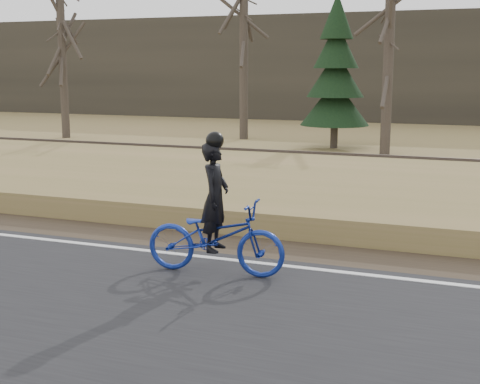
% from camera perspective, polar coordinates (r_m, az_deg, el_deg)
% --- Properties ---
extents(ground, '(120.00, 120.00, 0.00)m').
position_cam_1_polar(ground, '(9.75, 12.97, -7.86)').
color(ground, olive).
rests_on(ground, ground).
extents(road, '(120.00, 6.00, 0.06)m').
position_cam_1_polar(road, '(7.43, 10.12, -13.50)').
color(road, black).
rests_on(road, ground).
extents(edge_line, '(120.00, 0.12, 0.01)m').
position_cam_1_polar(edge_line, '(9.92, 13.15, -7.16)').
color(edge_line, silver).
rests_on(edge_line, road).
extents(shoulder, '(120.00, 1.60, 0.04)m').
position_cam_1_polar(shoulder, '(10.88, 13.89, -5.84)').
color(shoulder, '#473A2B').
rests_on(shoulder, ground).
extents(embankment, '(120.00, 5.00, 0.44)m').
position_cam_1_polar(embankment, '(13.73, 15.53, -1.65)').
color(embankment, olive).
rests_on(embankment, ground).
extents(ballast, '(120.00, 3.00, 0.45)m').
position_cam_1_polar(ballast, '(17.45, 16.79, 0.87)').
color(ballast, slate).
rests_on(ballast, ground).
extents(railroad, '(120.00, 2.40, 0.29)m').
position_cam_1_polar(railroad, '(17.41, 16.84, 1.85)').
color(railroad, black).
rests_on(railroad, ballast).
extents(treeline_backdrop, '(120.00, 4.00, 6.00)m').
position_cam_1_polar(treeline_backdrop, '(39.20, 19.58, 9.96)').
color(treeline_backdrop, '#383328').
rests_on(treeline_backdrop, ground).
extents(cyclist, '(2.13, 0.89, 2.09)m').
position_cam_1_polar(cyclist, '(9.73, -2.11, -3.20)').
color(cyclist, navy).
rests_on(cyclist, road).
extents(bare_tree_far_left, '(0.36, 0.36, 7.46)m').
position_cam_1_polar(bare_tree_far_left, '(30.13, -14.93, 11.58)').
color(bare_tree_far_left, '#453C33').
rests_on(bare_tree_far_left, ground).
extents(bare_tree_left, '(0.36, 0.36, 7.34)m').
position_cam_1_polar(bare_tree_left, '(28.61, 0.33, 11.88)').
color(bare_tree_left, '#453C33').
rests_on(bare_tree_left, ground).
extents(bare_tree_near_left, '(0.36, 0.36, 5.97)m').
position_cam_1_polar(bare_tree_near_left, '(23.97, 12.51, 10.23)').
color(bare_tree_near_left, '#453C33').
rests_on(bare_tree_near_left, ground).
extents(conifer, '(2.60, 2.60, 5.75)m').
position_cam_1_polar(conifer, '(25.62, 8.16, 9.80)').
color(conifer, '#453C33').
rests_on(conifer, ground).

